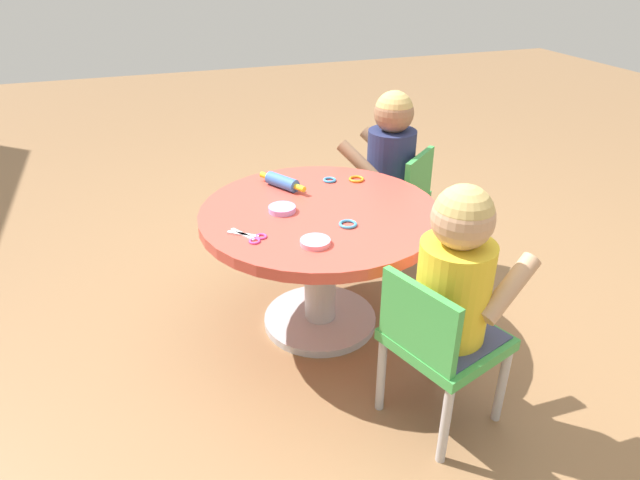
% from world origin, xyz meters
% --- Properties ---
extents(ground_plane, '(10.00, 10.00, 0.00)m').
position_xyz_m(ground_plane, '(0.00, 0.00, 0.00)').
color(ground_plane, olive).
extents(craft_table, '(0.86, 0.86, 0.49)m').
position_xyz_m(craft_table, '(0.00, 0.00, 0.37)').
color(craft_table, silver).
rests_on(craft_table, ground).
extents(child_chair_left, '(0.38, 0.38, 0.54)m').
position_xyz_m(child_chair_left, '(-0.59, -0.16, 0.31)').
color(child_chair_left, '#B7B7BC').
rests_on(child_chair_left, ground).
extents(seated_child_left, '(0.37, 0.41, 0.51)m').
position_xyz_m(seated_child_left, '(-0.58, -0.20, 0.53)').
color(seated_child_left, '#3F4772').
rests_on(seated_child_left, ground).
extents(child_chair_right, '(0.42, 0.42, 0.54)m').
position_xyz_m(child_chair_right, '(0.37, -0.49, 0.31)').
color(child_chair_right, '#B7B7BC').
rests_on(child_chair_right, ground).
extents(seated_child_right, '(0.44, 0.43, 0.51)m').
position_xyz_m(seated_child_right, '(0.40, -0.46, 0.53)').
color(seated_child_right, '#3F4772').
rests_on(seated_child_right, ground).
extents(rolling_pin, '(0.21, 0.13, 0.05)m').
position_xyz_m(rolling_pin, '(0.23, 0.07, 0.52)').
color(rolling_pin, '#3F72CC').
rests_on(rolling_pin, craft_table).
extents(craft_scissors, '(0.14, 0.13, 0.01)m').
position_xyz_m(craft_scissors, '(-0.13, 0.28, 0.50)').
color(craft_scissors, silver).
rests_on(craft_scissors, craft_table).
extents(playdough_blob_0, '(0.10, 0.10, 0.02)m').
position_xyz_m(playdough_blob_0, '(0.03, 0.13, 0.50)').
color(playdough_blob_0, '#CC99E5').
rests_on(playdough_blob_0, craft_table).
extents(playdough_blob_1, '(0.10, 0.10, 0.02)m').
position_xyz_m(playdough_blob_1, '(-0.24, 0.10, 0.50)').
color(playdough_blob_1, pink).
rests_on(playdough_blob_1, craft_table).
extents(cookie_cutter_0, '(0.05, 0.05, 0.01)m').
position_xyz_m(cookie_cutter_0, '(0.24, -0.12, 0.50)').
color(cookie_cutter_0, '#3F99D8').
rests_on(cookie_cutter_0, craft_table).
extents(cookie_cutter_1, '(0.06, 0.06, 0.01)m').
position_xyz_m(cookie_cutter_1, '(-0.15, -0.05, 0.50)').
color(cookie_cutter_1, '#3F99D8').
rests_on(cookie_cutter_1, craft_table).
extents(cookie_cutter_2, '(0.06, 0.06, 0.01)m').
position_xyz_m(cookie_cutter_2, '(0.21, -0.23, 0.50)').
color(cookie_cutter_2, orange).
rests_on(cookie_cutter_2, craft_table).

